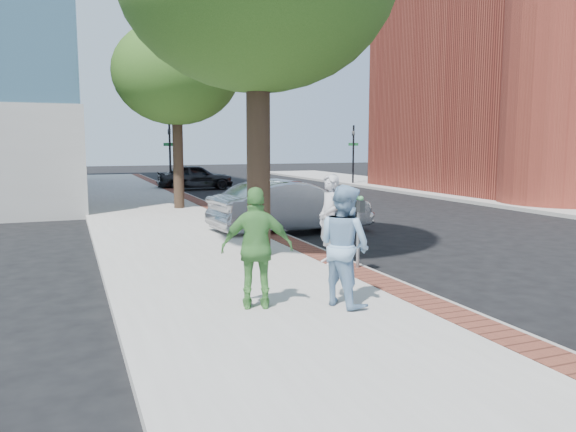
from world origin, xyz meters
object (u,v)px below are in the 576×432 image
person_gray (330,219)px  person_officer (344,245)px  parking_meter (358,216)px  bg_car (195,177)px  sedan_silver (292,207)px  person_green (257,248)px

person_gray → person_officer: 3.00m
parking_meter → bg_car: 22.42m
sedan_silver → bg_car: 16.92m
parking_meter → person_officer: person_officer is taller
sedan_silver → parking_meter: bearing=165.7°
person_gray → sedan_silver: bearing=167.8°
person_officer → person_green: (-1.31, 0.33, -0.01)m
person_officer → sedan_silver: bearing=-33.8°
parking_meter → sedan_silver: 5.53m
person_green → bg_car: person_green is taller
parking_meter → person_gray: (-0.36, 0.58, -0.12)m
parking_meter → bg_car: bearing=86.1°
person_gray → parking_meter: bearing=32.7°
sedan_silver → bg_car: size_ratio=1.11×
person_officer → person_green: person_officer is taller
person_officer → person_green: bearing=57.9°
parking_meter → person_gray: size_ratio=0.79×
sedan_silver → bg_car: sedan_silver is taller
person_gray → person_officer: size_ratio=1.00×
sedan_silver → person_green: bearing=147.9°
person_gray → bg_car: 21.87m
person_green → bg_car: 24.62m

